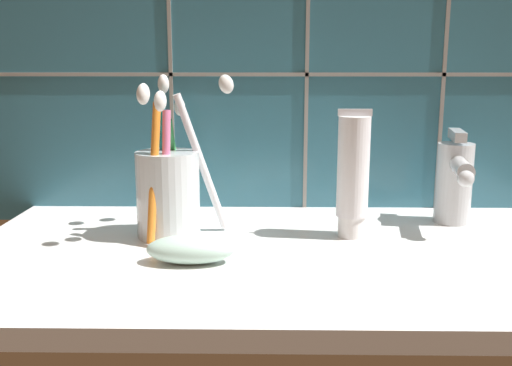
{
  "coord_description": "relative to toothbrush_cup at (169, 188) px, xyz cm",
  "views": [
    {
      "loc": [
        -3.7,
        -58.62,
        21.53
      ],
      "look_at": [
        -4.68,
        1.94,
        8.88
      ],
      "focal_mm": 40.0,
      "sensor_mm": 36.0,
      "label": 1
    }
  ],
  "objects": [
    {
      "name": "sink_faucet",
      "position": [
        34.39,
        5.54,
        0.01
      ],
      "size": [
        4.53,
        11.78,
        11.62
      ],
      "rotation": [
        0.0,
        0.0,
        -1.74
      ],
      "color": "silver",
      "rests_on": "sink_counter"
    },
    {
      "name": "toothpaste_tube",
      "position": [
        20.96,
        -0.07,
        1.61
      ],
      "size": [
        3.79,
        3.61,
        14.68
      ],
      "color": "white",
      "rests_on": "sink_counter"
    },
    {
      "name": "toothbrush_cup",
      "position": [
        0.0,
        0.0,
        0.0
      ],
      "size": [
        11.56,
        12.34,
        18.61
      ],
      "color": "silver",
      "rests_on": "sink_counter"
    },
    {
      "name": "soap_bar",
      "position": [
        3.56,
        -9.32,
        -4.26
      ],
      "size": [
        8.83,
        4.22,
        2.82
      ],
      "primitive_type": "ellipsoid",
      "color": "silver",
      "rests_on": "sink_counter"
    },
    {
      "name": "tile_wall_backsplash",
      "position": [
        14.71,
        14.35,
        18.91
      ],
      "size": [
        82.51,
        1.72,
        53.15
      ],
      "color": "#336B7F",
      "rests_on": "ground"
    },
    {
      "name": "sink_counter",
      "position": [
        14.7,
        -4.92,
        -6.67
      ],
      "size": [
        72.51,
        38.05,
        2.0
      ],
      "primitive_type": "cube",
      "color": "white",
      "rests_on": "ground"
    }
  ]
}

